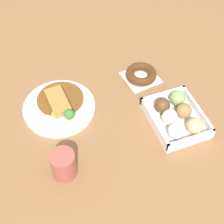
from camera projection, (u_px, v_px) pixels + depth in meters
ground_plane at (105, 97)px, 1.17m from camera, size 1.60×1.60×0.00m
curry_plate at (60, 107)px, 1.12m from camera, size 0.24×0.24×0.07m
donut_box at (177, 116)px, 1.08m from camera, size 0.20×0.16×0.06m
chocolate_ring_donut at (141, 74)px, 1.22m from camera, size 0.13×0.13×0.03m
coffee_mug at (64, 164)px, 0.95m from camera, size 0.07×0.07×0.09m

